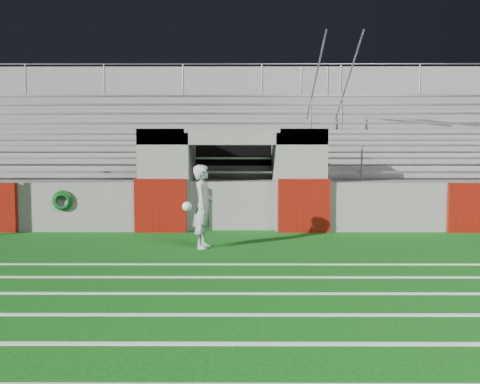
{
  "coord_description": "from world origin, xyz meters",
  "views": [
    {
      "loc": [
        0.24,
        -10.38,
        1.95
      ],
      "look_at": [
        0.2,
        1.8,
        1.1
      ],
      "focal_mm": 40.0,
      "sensor_mm": 36.0,
      "label": 1
    }
  ],
  "objects": [
    {
      "name": "hose_coil",
      "position": [
        -4.26,
        2.93,
        0.8
      ],
      "size": [
        0.52,
        0.14,
        0.52
      ],
      "color": "#0E460E",
      "rests_on": "ground"
    },
    {
      "name": "goalkeeper_with_ball",
      "position": [
        -0.57,
        0.72,
        0.87
      ],
      "size": [
        0.66,
        0.68,
        1.74
      ],
      "color": "#A7ABB0",
      "rests_on": "ground"
    },
    {
      "name": "stadium_structure",
      "position": [
        0.0,
        7.97,
        1.49
      ],
      "size": [
        26.0,
        8.48,
        5.42
      ],
      "color": "slate",
      "rests_on": "ground"
    },
    {
      "name": "ground",
      "position": [
        0.0,
        0.0,
        0.0
      ],
      "size": [
        90.0,
        90.0,
        0.0
      ],
      "primitive_type": "plane",
      "color": "#0D4F10",
      "rests_on": "ground"
    },
    {
      "name": "field_markings",
      "position": [
        0.0,
        -5.0,
        0.01
      ],
      "size": [
        28.0,
        8.09,
        0.01
      ],
      "color": "white",
      "rests_on": "ground"
    }
  ]
}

